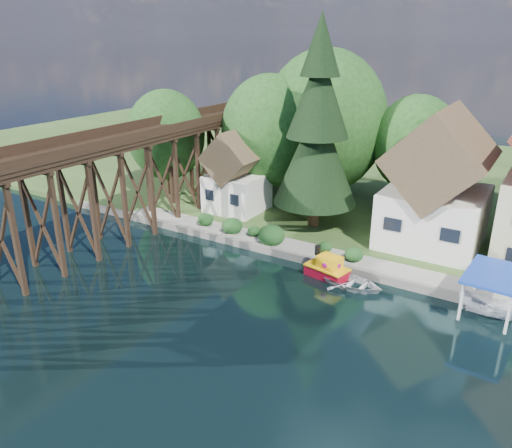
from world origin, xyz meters
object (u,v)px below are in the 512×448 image
at_px(house_left, 437,188).
at_px(boat_white_a, 354,282).
at_px(shed, 237,176).
at_px(tugboat, 328,269).
at_px(boat_canopy, 491,298).
at_px(trestle_bridge, 126,176).
at_px(conifer, 317,130).

xyz_separation_m(house_left, boat_white_a, (-2.77, -9.76, -4.72)).
distance_m(shed, boat_white_a, 17.66).
xyz_separation_m(tugboat, boat_white_a, (2.24, -0.51, -0.25)).
xyz_separation_m(house_left, boat_canopy, (5.77, -8.89, -3.86)).
distance_m(house_left, tugboat, 11.42).
distance_m(trestle_bridge, shed, 10.69).
height_order(tugboat, boat_canopy, boat_canopy).
distance_m(trestle_bridge, tugboat, 18.66).
bearing_deg(house_left, shed, -175.23).
relative_size(boat_white_a, boat_canopy, 0.84).
relative_size(trestle_bridge, tugboat, 13.06).
bearing_deg(boat_white_a, boat_canopy, -82.19).
bearing_deg(house_left, conifer, -171.58).
xyz_separation_m(trestle_bridge, house_left, (23.00, 10.83, -0.21)).
bearing_deg(tugboat, trestle_bridge, -174.97).
relative_size(trestle_bridge, conifer, 2.49).
bearing_deg(shed, boat_white_a, -28.46).
xyz_separation_m(boat_white_a, boat_canopy, (8.54, 0.87, 0.86)).
height_order(conifer, tugboat, conifer).
bearing_deg(conifer, house_left, 8.42).
bearing_deg(house_left, boat_white_a, -105.85).
bearing_deg(trestle_bridge, shed, 61.81).
bearing_deg(conifer, boat_canopy, -25.43).
bearing_deg(boat_white_a, shed, 63.52).
bearing_deg(tugboat, shed, 149.20).
bearing_deg(boat_canopy, house_left, 122.98).
xyz_separation_m(shed, boat_white_a, (15.23, -8.26, -3.40)).
bearing_deg(boat_canopy, boat_white_a, -174.17).
xyz_separation_m(tugboat, boat_canopy, (10.77, 0.36, 0.61)).
xyz_separation_m(trestle_bridge, boat_white_a, (20.23, 1.07, -4.93)).
bearing_deg(shed, conifer, 0.29).
height_order(house_left, boat_white_a, house_left).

